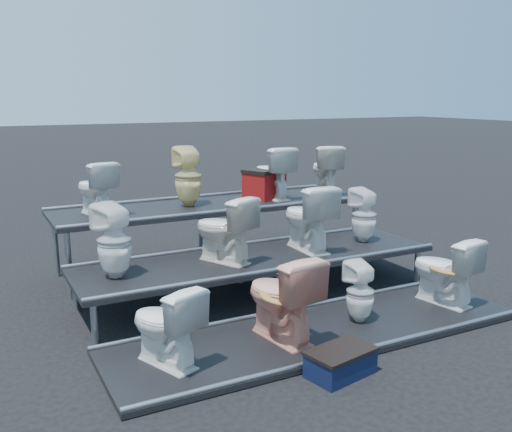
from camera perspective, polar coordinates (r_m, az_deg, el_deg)
name	(u,v)px	position (r m, az deg, el deg)	size (l,w,h in m)	color
ground	(258,294)	(6.73, 0.25, -7.83)	(80.00, 80.00, 0.00)	black
tier_front	(320,332)	(5.68, 6.47, -11.48)	(4.20, 1.20, 0.06)	black
tier_mid	(259,276)	(6.65, 0.25, -5.97)	(4.20, 1.20, 0.46)	black
tier_back	(214,235)	(7.73, -4.22, -1.88)	(4.20, 1.20, 0.86)	black
toilet_0	(165,325)	(4.89, -9.07, -10.68)	(0.39, 0.69, 0.70)	silver
toilet_1	(281,297)	(5.29, 2.55, -8.05)	(0.46, 0.81, 0.82)	#E1947E
toilet_2	(360,292)	(5.81, 10.38, -7.46)	(0.28, 0.28, 0.62)	silver
toilet_3	(444,270)	(6.51, 18.31, -5.13)	(0.42, 0.73, 0.75)	silver
toilet_4	(114,241)	(5.93, -14.01, -2.42)	(0.35, 0.35, 0.77)	silver
toilet_5	(224,229)	(6.31, -3.24, -1.32)	(0.42, 0.73, 0.75)	silver
toilet_6	(307,217)	(6.81, 5.16, -0.11)	(0.45, 0.78, 0.80)	silver
toilet_7	(364,215)	(7.30, 10.75, 0.09)	(0.31, 0.31, 0.68)	silver
toilet_8	(95,188)	(7.13, -15.77, 2.71)	(0.36, 0.64, 0.65)	silver
toilet_9	(188,176)	(7.44, -6.80, 3.95)	(0.35, 0.36, 0.78)	#E6D38B
toilet_10	(272,172)	(7.97, 1.66, 4.38)	(0.41, 0.71, 0.73)	silver
toilet_11	(326,169)	(8.43, 6.98, 4.68)	(0.40, 0.70, 0.71)	silver
red_crate	(264,185)	(7.98, 0.83, 3.07)	(0.50, 0.40, 0.36)	maroon
step_stool	(340,364)	(4.94, 8.44, -14.41)	(0.55, 0.33, 0.20)	black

